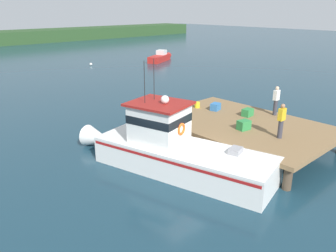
{
  "coord_description": "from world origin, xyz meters",
  "views": [
    {
      "loc": [
        -9.44,
        -9.7,
        6.91
      ],
      "look_at": [
        1.2,
        1.81,
        1.4
      ],
      "focal_mm": 36.37,
      "sensor_mm": 36.0,
      "label": 1
    }
  ],
  "objects_px": {
    "main_fishing_boat": "(171,148)",
    "deckhand_further_back": "(276,100)",
    "crate_single_by_cleat": "(164,114)",
    "crate_stack_mid_dock": "(244,125)",
    "moored_boat_near_channel": "(160,57)",
    "crate_stack_near_edge": "(215,107)",
    "deckhand_by_the_boat": "(281,120)",
    "mooring_buoy_inshore": "(91,64)",
    "bait_bucket": "(197,105)",
    "crate_single_far": "(248,112)"
  },
  "relations": [
    {
      "from": "crate_single_far",
      "to": "deckhand_by_the_boat",
      "type": "relative_size",
      "value": 0.37
    },
    {
      "from": "bait_bucket",
      "to": "moored_boat_near_channel",
      "type": "bearing_deg",
      "value": 53.21
    },
    {
      "from": "main_fishing_boat",
      "to": "crate_stack_near_edge",
      "type": "height_order",
      "value": "main_fishing_boat"
    },
    {
      "from": "crate_single_far",
      "to": "bait_bucket",
      "type": "relative_size",
      "value": 1.76
    },
    {
      "from": "crate_single_by_cleat",
      "to": "crate_stack_near_edge",
      "type": "distance_m",
      "value": 3.25
    },
    {
      "from": "moored_boat_near_channel",
      "to": "bait_bucket",
      "type": "bearing_deg",
      "value": -126.79
    },
    {
      "from": "main_fishing_boat",
      "to": "crate_single_by_cleat",
      "type": "relative_size",
      "value": 16.57
    },
    {
      "from": "main_fishing_boat",
      "to": "deckhand_further_back",
      "type": "relative_size",
      "value": 6.1
    },
    {
      "from": "moored_boat_near_channel",
      "to": "crate_stack_mid_dock",
      "type": "bearing_deg",
      "value": -123.89
    },
    {
      "from": "crate_stack_near_edge",
      "to": "crate_single_by_cleat",
      "type": "bearing_deg",
      "value": 160.14
    },
    {
      "from": "crate_single_by_cleat",
      "to": "deckhand_by_the_boat",
      "type": "height_order",
      "value": "deckhand_by_the_boat"
    },
    {
      "from": "deckhand_by_the_boat",
      "to": "mooring_buoy_inshore",
      "type": "height_order",
      "value": "deckhand_by_the_boat"
    },
    {
      "from": "bait_bucket",
      "to": "deckhand_by_the_boat",
      "type": "distance_m",
      "value": 6.07
    },
    {
      "from": "crate_single_by_cleat",
      "to": "crate_stack_mid_dock",
      "type": "distance_m",
      "value": 4.45
    },
    {
      "from": "crate_stack_near_edge",
      "to": "deckhand_further_back",
      "type": "bearing_deg",
      "value": -59.55
    },
    {
      "from": "crate_single_by_cleat",
      "to": "moored_boat_near_channel",
      "type": "height_order",
      "value": "crate_single_by_cleat"
    },
    {
      "from": "crate_single_by_cleat",
      "to": "deckhand_by_the_boat",
      "type": "xyz_separation_m",
      "value": [
        1.75,
        -5.99,
        0.7
      ]
    },
    {
      "from": "crate_stack_near_edge",
      "to": "crate_single_far",
      "type": "bearing_deg",
      "value": -77.93
    },
    {
      "from": "bait_bucket",
      "to": "crate_stack_mid_dock",
      "type": "bearing_deg",
      "value": -105.78
    },
    {
      "from": "deckhand_by_the_boat",
      "to": "mooring_buoy_inshore",
      "type": "distance_m",
      "value": 31.45
    },
    {
      "from": "bait_bucket",
      "to": "deckhand_by_the_boat",
      "type": "height_order",
      "value": "deckhand_by_the_boat"
    },
    {
      "from": "crate_single_by_cleat",
      "to": "mooring_buoy_inshore",
      "type": "relative_size",
      "value": 1.77
    },
    {
      "from": "crate_stack_near_edge",
      "to": "moored_boat_near_channel",
      "type": "bearing_deg",
      "value": 55.24
    },
    {
      "from": "main_fishing_boat",
      "to": "deckhand_further_back",
      "type": "distance_m",
      "value": 7.27
    },
    {
      "from": "main_fishing_boat",
      "to": "deckhand_further_back",
      "type": "height_order",
      "value": "main_fishing_boat"
    },
    {
      "from": "crate_single_far",
      "to": "mooring_buoy_inshore",
      "type": "distance_m",
      "value": 28.15
    },
    {
      "from": "deckhand_further_back",
      "to": "moored_boat_near_channel",
      "type": "xyz_separation_m",
      "value": [
        13.85,
        25.23,
        -1.57
      ]
    },
    {
      "from": "crate_stack_near_edge",
      "to": "deckhand_further_back",
      "type": "relative_size",
      "value": 0.37
    },
    {
      "from": "crate_single_by_cleat",
      "to": "crate_stack_mid_dock",
      "type": "height_order",
      "value": "crate_stack_mid_dock"
    },
    {
      "from": "crate_stack_mid_dock",
      "to": "deckhand_by_the_boat",
      "type": "relative_size",
      "value": 0.37
    },
    {
      "from": "main_fishing_boat",
      "to": "bait_bucket",
      "type": "xyz_separation_m",
      "value": [
        5.07,
        3.13,
        0.36
      ]
    },
    {
      "from": "crate_single_far",
      "to": "crate_stack_mid_dock",
      "type": "xyz_separation_m",
      "value": [
        -1.99,
        -1.16,
        0.03
      ]
    },
    {
      "from": "crate_single_far",
      "to": "moored_boat_near_channel",
      "type": "height_order",
      "value": "crate_single_far"
    },
    {
      "from": "main_fishing_boat",
      "to": "crate_single_by_cleat",
      "type": "bearing_deg",
      "value": 52.56
    },
    {
      "from": "mooring_buoy_inshore",
      "to": "crate_stack_mid_dock",
      "type": "bearing_deg",
      "value": -106.21
    },
    {
      "from": "bait_bucket",
      "to": "mooring_buoy_inshore",
      "type": "xyz_separation_m",
      "value": [
        7.13,
        24.39,
        -1.2
      ]
    },
    {
      "from": "crate_single_far",
      "to": "main_fishing_boat",
      "type": "bearing_deg",
      "value": -178.85
    },
    {
      "from": "crate_single_by_cleat",
      "to": "deckhand_by_the_boat",
      "type": "relative_size",
      "value": 0.37
    },
    {
      "from": "bait_bucket",
      "to": "deckhand_by_the_boat",
      "type": "relative_size",
      "value": 0.21
    },
    {
      "from": "deckhand_further_back",
      "to": "mooring_buoy_inshore",
      "type": "xyz_separation_m",
      "value": [
        5.05,
        28.32,
        -1.89
      ]
    },
    {
      "from": "crate_single_far",
      "to": "crate_stack_near_edge",
      "type": "distance_m",
      "value": 1.98
    },
    {
      "from": "deckhand_further_back",
      "to": "mooring_buoy_inshore",
      "type": "height_order",
      "value": "deckhand_further_back"
    },
    {
      "from": "main_fishing_boat",
      "to": "crate_stack_near_edge",
      "type": "xyz_separation_m",
      "value": [
        5.47,
        2.06,
        0.4
      ]
    },
    {
      "from": "crate_single_by_cleat",
      "to": "crate_single_far",
      "type": "relative_size",
      "value": 1.0
    },
    {
      "from": "crate_single_far",
      "to": "mooring_buoy_inshore",
      "type": "xyz_separation_m",
      "value": [
        6.31,
        27.4,
        -1.24
      ]
    },
    {
      "from": "crate_stack_mid_dock",
      "to": "crate_stack_near_edge",
      "type": "bearing_deg",
      "value": 62.96
    },
    {
      "from": "crate_stack_mid_dock",
      "to": "bait_bucket",
      "type": "relative_size",
      "value": 1.76
    },
    {
      "from": "main_fishing_boat",
      "to": "crate_single_far",
      "type": "distance_m",
      "value": 5.9
    },
    {
      "from": "crate_single_by_cleat",
      "to": "crate_stack_mid_dock",
      "type": "xyz_separation_m",
      "value": [
        1.47,
        -4.2,
        0.07
      ]
    },
    {
      "from": "moored_boat_near_channel",
      "to": "crate_stack_near_edge",
      "type": "bearing_deg",
      "value": -124.76
    }
  ]
}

